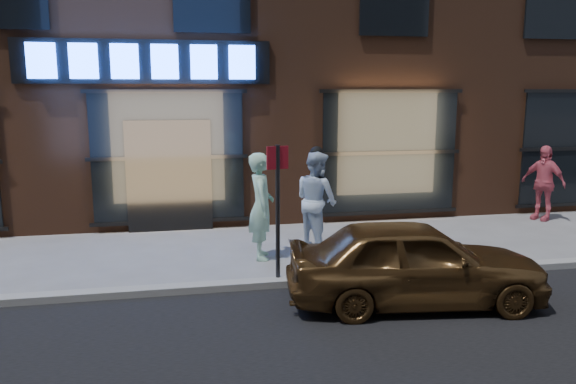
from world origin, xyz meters
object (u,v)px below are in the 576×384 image
object	(u,v)px
man_cap	(316,200)
passerby	(543,183)
man_bowtie	(261,206)
sign_post	(278,201)
gold_sedan	(415,262)

from	to	relation	value
man_cap	passerby	bearing A→B (deg)	-101.91
man_bowtie	sign_post	bearing A→B (deg)	-173.53
man_cap	gold_sedan	distance (m)	3.18
man_cap	sign_post	xyz separation A→B (m)	(-1.09, -1.92, 0.39)
passerby	gold_sedan	distance (m)	6.74
man_bowtie	passerby	size ratio (longest dim) A/B	1.10
man_cap	passerby	xyz separation A→B (m)	(5.79, 1.31, -0.07)
gold_sedan	sign_post	world-z (taller)	sign_post
man_bowtie	passerby	xyz separation A→B (m)	(6.93, 1.77, -0.09)
man_cap	gold_sedan	size ratio (longest dim) A/B	0.52
gold_sedan	passerby	bearing A→B (deg)	-42.16
man_bowtie	passerby	world-z (taller)	man_bowtie
man_bowtie	gold_sedan	world-z (taller)	man_bowtie
passerby	gold_sedan	xyz separation A→B (m)	(-5.10, -4.39, -0.26)
man_cap	sign_post	world-z (taller)	sign_post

